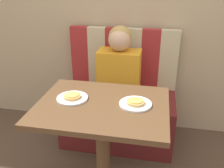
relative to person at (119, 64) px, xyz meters
name	(u,v)px	position (x,y,z in m)	size (l,w,h in m)	color
wall_back	(126,1)	(0.00, 0.34, 0.50)	(7.00, 0.05, 2.60)	tan
booth_seat	(119,118)	(0.00, 0.00, -0.56)	(1.05, 0.57, 0.48)	#5B1919
booth_backrest	(123,58)	(0.00, 0.25, -0.02)	(1.05, 0.07, 0.59)	maroon
dining_table	(103,119)	(0.00, -0.68, -0.15)	(0.86, 0.67, 0.76)	brown
person	(119,64)	(0.00, 0.00, 0.00)	(0.38, 0.24, 0.65)	orange
plate_left	(72,98)	(-0.21, -0.65, -0.03)	(0.21, 0.21, 0.01)	white
plate_right	(135,104)	(0.21, -0.65, -0.03)	(0.21, 0.21, 0.01)	white
pizza_left	(72,96)	(-0.21, -0.65, -0.02)	(0.12, 0.12, 0.02)	tan
pizza_right	(136,102)	(0.21, -0.65, -0.02)	(0.12, 0.12, 0.02)	tan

